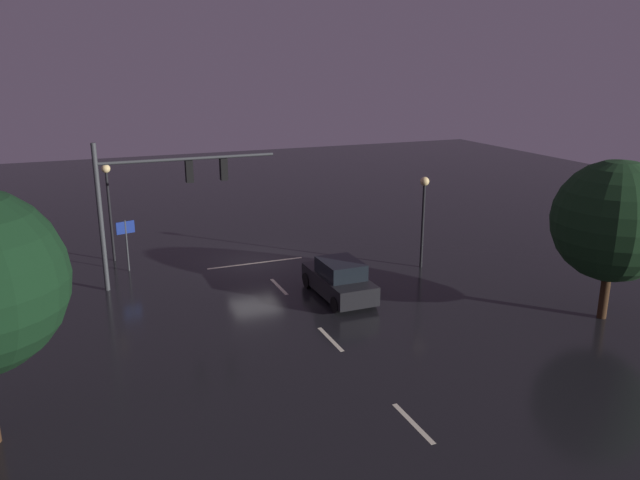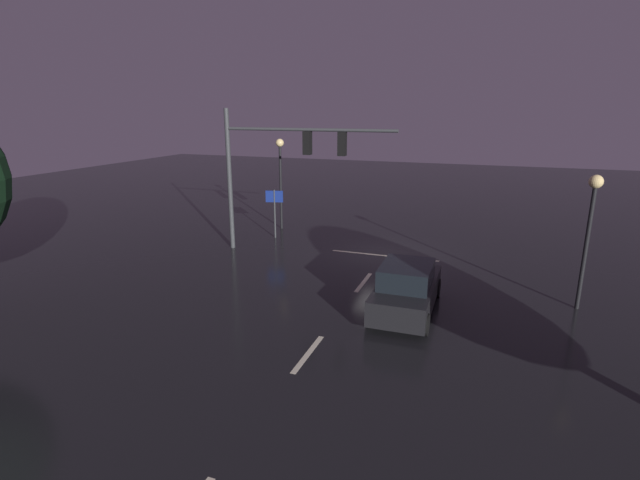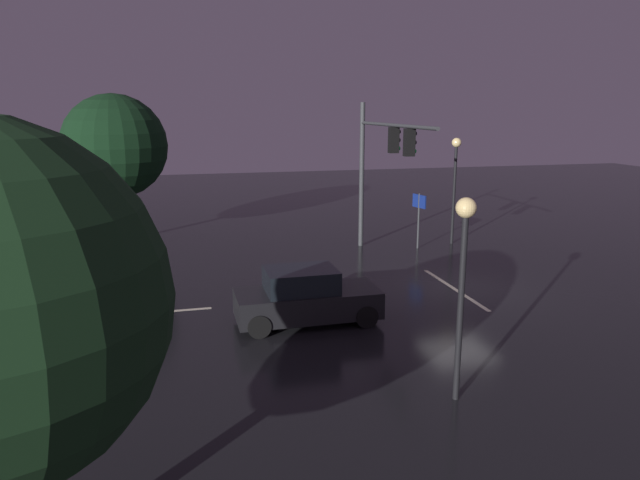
{
  "view_description": "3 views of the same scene",
  "coord_description": "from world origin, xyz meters",
  "px_view_note": "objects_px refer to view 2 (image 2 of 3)",
  "views": [
    {
      "loc": [
        8.32,
        29.4,
        9.92
      ],
      "look_at": [
        -1.09,
        6.28,
        2.72
      ],
      "focal_mm": 34.9,
      "sensor_mm": 36.0,
      "label": 1
    },
    {
      "loc": [
        -4.36,
        21.07,
        6.57
      ],
      "look_at": [
        1.05,
        6.12,
        2.18
      ],
      "focal_mm": 26.7,
      "sensor_mm": 36.0,
      "label": 2
    },
    {
      "loc": [
        -18.44,
        9.81,
        6.39
      ],
      "look_at": [
        -0.62,
        5.4,
        2.22
      ],
      "focal_mm": 32.91,
      "sensor_mm": 36.0,
      "label": 3
    }
  ],
  "objects_px": {
    "traffic_signal_assembly": "(279,157)",
    "car_approaching": "(406,289)",
    "street_lamp_left_kerb": "(591,216)",
    "street_lamp_right_kerb": "(280,166)",
    "route_sign": "(274,203)"
  },
  "relations": [
    {
      "from": "street_lamp_left_kerb",
      "to": "route_sign",
      "type": "height_order",
      "value": "street_lamp_left_kerb"
    },
    {
      "from": "car_approaching",
      "to": "route_sign",
      "type": "relative_size",
      "value": 1.72
    },
    {
      "from": "street_lamp_left_kerb",
      "to": "street_lamp_right_kerb",
      "type": "bearing_deg",
      "value": -25.93
    },
    {
      "from": "car_approaching",
      "to": "street_lamp_left_kerb",
      "type": "distance_m",
      "value": 6.38
    },
    {
      "from": "traffic_signal_assembly",
      "to": "street_lamp_left_kerb",
      "type": "height_order",
      "value": "traffic_signal_assembly"
    },
    {
      "from": "car_approaching",
      "to": "street_lamp_left_kerb",
      "type": "xyz_separation_m",
      "value": [
        -5.46,
        -2.22,
        2.44
      ]
    },
    {
      "from": "car_approaching",
      "to": "street_lamp_right_kerb",
      "type": "height_order",
      "value": "street_lamp_right_kerb"
    },
    {
      "from": "traffic_signal_assembly",
      "to": "street_lamp_right_kerb",
      "type": "distance_m",
      "value": 4.86
    },
    {
      "from": "street_lamp_left_kerb",
      "to": "route_sign",
      "type": "relative_size",
      "value": 1.79
    },
    {
      "from": "traffic_signal_assembly",
      "to": "car_approaching",
      "type": "xyz_separation_m",
      "value": [
        -6.74,
        4.73,
        -3.68
      ]
    },
    {
      "from": "traffic_signal_assembly",
      "to": "street_lamp_left_kerb",
      "type": "xyz_separation_m",
      "value": [
        -12.19,
        2.51,
        -1.24
      ]
    },
    {
      "from": "street_lamp_right_kerb",
      "to": "car_approaching",
      "type": "bearing_deg",
      "value": 133.64
    },
    {
      "from": "car_approaching",
      "to": "route_sign",
      "type": "height_order",
      "value": "route_sign"
    },
    {
      "from": "street_lamp_left_kerb",
      "to": "route_sign",
      "type": "distance_m",
      "value": 14.52
    },
    {
      "from": "street_lamp_right_kerb",
      "to": "route_sign",
      "type": "distance_m",
      "value": 2.64
    }
  ]
}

